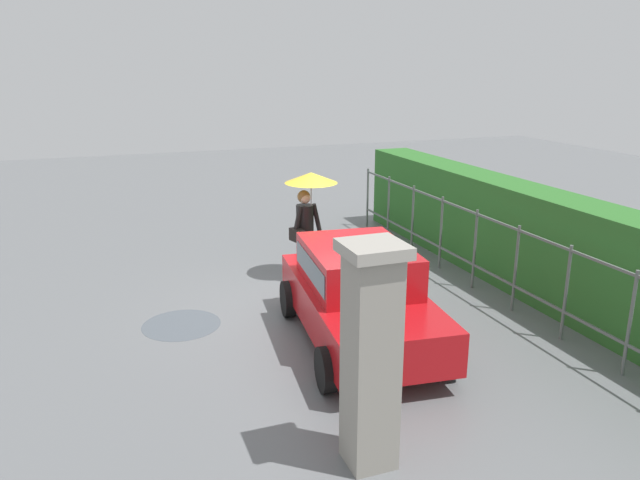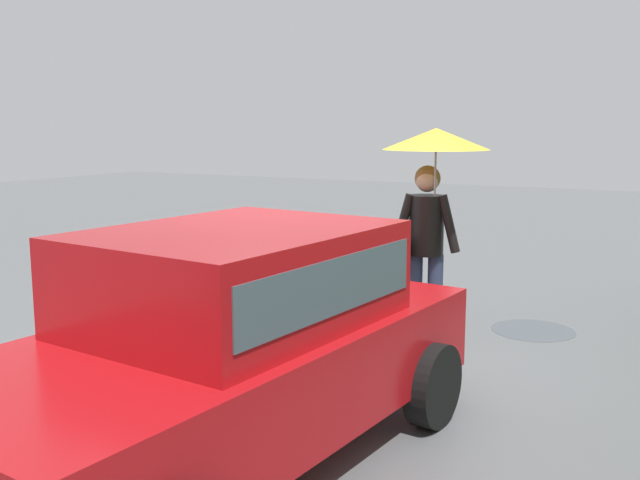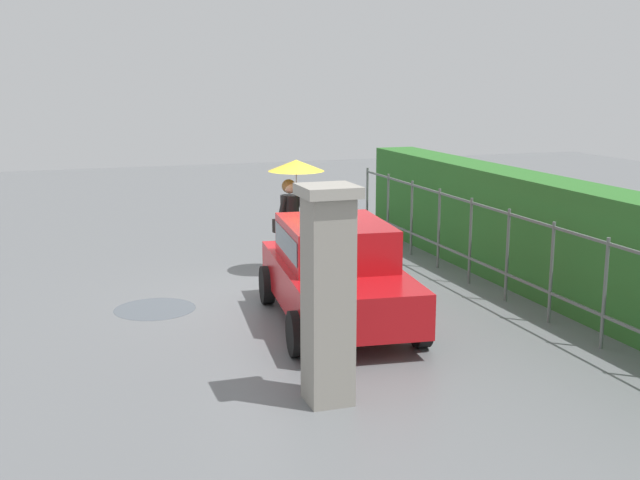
% 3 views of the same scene
% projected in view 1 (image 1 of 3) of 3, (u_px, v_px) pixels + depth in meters
% --- Properties ---
extents(ground_plane, '(40.00, 40.00, 0.00)m').
position_uv_depth(ground_plane, '(305.00, 309.00, 10.43)').
color(ground_plane, slate).
extents(car, '(3.88, 2.19, 1.48)m').
position_uv_depth(car, '(359.00, 291.00, 9.04)').
color(car, '#B71116').
rests_on(car, ground).
extents(pedestrian, '(1.01, 1.01, 2.08)m').
position_uv_depth(pedestrian, '(308.00, 200.00, 11.60)').
color(pedestrian, '#2D3856').
rests_on(pedestrian, ground).
extents(gate_pillar, '(0.60, 0.60, 2.42)m').
position_uv_depth(gate_pillar, '(371.00, 355.00, 6.12)').
color(gate_pillar, gray).
rests_on(gate_pillar, ground).
extents(fence_section, '(10.73, 0.05, 1.50)m').
position_uv_depth(fence_section, '(494.00, 255.00, 10.69)').
color(fence_section, '#59605B').
rests_on(fence_section, ground).
extents(hedge_row, '(11.68, 0.90, 1.90)m').
position_uv_depth(hedge_row, '(536.00, 243.00, 10.94)').
color(hedge_row, '#2D6B28').
rests_on(hedge_row, ground).
extents(puddle_near, '(1.26, 1.26, 0.00)m').
position_uv_depth(puddle_near, '(181.00, 325.00, 9.81)').
color(puddle_near, '#4C545B').
rests_on(puddle_near, ground).
extents(puddle_far, '(0.85, 0.85, 0.00)m').
position_uv_depth(puddle_far, '(332.00, 259.00, 13.12)').
color(puddle_far, '#4C545B').
rests_on(puddle_far, ground).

